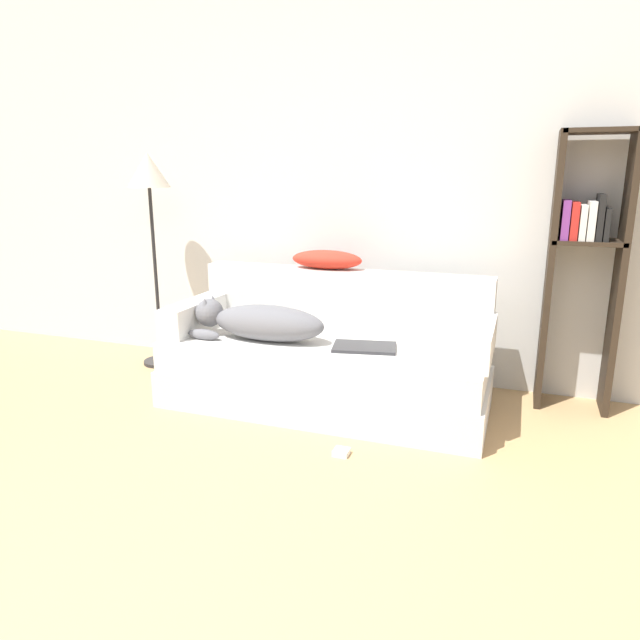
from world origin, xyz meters
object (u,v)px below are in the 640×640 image
(throw_pillow, at_px, (327,259))
(floor_lamp, at_px, (150,190))
(dog, at_px, (259,322))
(couch, at_px, (325,373))
(laptop, at_px, (365,347))
(power_adapter, at_px, (341,452))
(bookshelf, at_px, (585,255))

(throw_pillow, distance_m, floor_lamp, 1.32)
(throw_pillow, bearing_deg, dog, -121.36)
(couch, xyz_separation_m, laptop, (0.25, -0.07, 0.21))
(power_adapter, bearing_deg, throw_pillow, 113.26)
(floor_lamp, bearing_deg, power_adapter, -28.43)
(couch, height_order, throw_pillow, throw_pillow)
(bookshelf, height_order, floor_lamp, bookshelf)
(floor_lamp, xyz_separation_m, power_adapter, (1.65, -0.89, -1.22))
(dog, height_order, throw_pillow, throw_pillow)
(power_adapter, bearing_deg, couch, 116.08)
(couch, xyz_separation_m, floor_lamp, (-1.37, 0.31, 1.04))
(couch, bearing_deg, laptop, -14.53)
(couch, height_order, dog, dog)
(bookshelf, bearing_deg, dog, -162.36)
(laptop, bearing_deg, throw_pillow, 120.68)
(throw_pillow, xyz_separation_m, bookshelf, (1.48, 0.12, 0.08))
(couch, height_order, laptop, laptop)
(bookshelf, xyz_separation_m, floor_lamp, (-2.73, -0.15, 0.33))
(throw_pillow, height_order, floor_lamp, floor_lamp)
(couch, relative_size, laptop, 4.87)
(dog, height_order, bookshelf, bookshelf)
(bookshelf, relative_size, floor_lamp, 1.06)
(couch, distance_m, power_adapter, 0.67)
(bookshelf, bearing_deg, floor_lamp, -176.87)
(laptop, relative_size, bookshelf, 0.25)
(dog, xyz_separation_m, bookshelf, (1.74, 0.55, 0.40))
(laptop, xyz_separation_m, power_adapter, (0.03, -0.52, -0.38))
(dog, bearing_deg, power_adapter, -36.50)
(laptop, distance_m, bookshelf, 1.33)
(power_adapter, bearing_deg, dog, 143.50)
(laptop, height_order, bookshelf, bookshelf)
(floor_lamp, bearing_deg, dog, -22.23)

